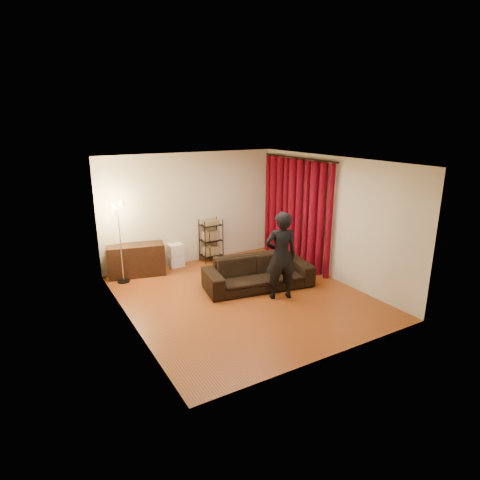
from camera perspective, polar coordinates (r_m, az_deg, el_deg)
floor at (r=8.18m, az=0.45°, el=-8.03°), size 5.00×5.00×0.00m
ceiling at (r=7.47m, az=0.50°, el=11.15°), size 5.00×5.00×0.00m
wall_back at (r=9.89m, az=-6.94°, el=4.47°), size 5.00×0.00×5.00m
wall_front at (r=5.82m, az=13.16°, el=-4.62°), size 5.00×0.00×5.00m
wall_left at (r=6.90m, az=-15.84°, el=-1.43°), size 0.00×5.00×5.00m
wall_right at (r=9.04m, az=12.87°, el=3.01°), size 0.00×5.00×5.00m
curtain_rod at (r=9.62m, az=8.29°, el=11.49°), size 0.04×2.65×0.04m
curtain at (r=9.81m, az=7.88°, el=3.88°), size 0.22×2.65×2.55m
sofa at (r=8.50m, az=2.62°, el=-4.65°), size 2.39×1.27×0.66m
person at (r=7.86m, az=5.85°, el=-2.25°), size 0.74×0.60×1.76m
media_cabinet at (r=9.43m, az=-14.52°, el=-2.79°), size 1.33×0.74×0.73m
storage_boxes at (r=9.81m, az=-9.05°, el=-2.16°), size 0.35×0.29×0.57m
wire_shelf at (r=10.06m, az=-4.13°, el=-0.02°), size 0.51×0.37×1.08m
floor_lamp at (r=8.96m, az=-16.64°, el=-0.40°), size 0.40×0.40×1.79m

